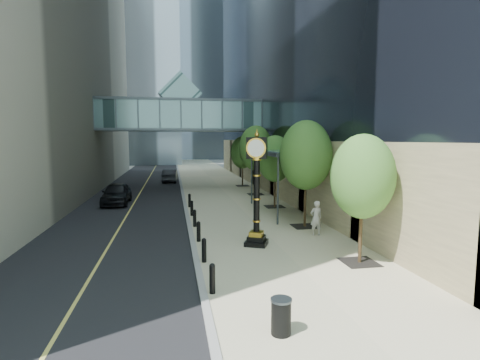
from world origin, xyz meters
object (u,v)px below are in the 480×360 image
Objects in this scene: street_clock at (257,197)px; car_far at (170,175)px; pedestrian at (316,218)px; car_near at (117,193)px; trash_bin at (281,318)px.

street_clock is 28.74m from car_far.
pedestrian is 16.91m from car_near.
trash_bin is 0.49× the size of pedestrian.
car_near is (-8.27, 13.38, -1.53)m from street_clock.
street_clock is at bearing -58.04° from car_near.
street_clock is 3.98m from pedestrian.
pedestrian is at bearing 44.25° from street_clock.
street_clock reaches higher than car_near.
car_near is (-7.07, 21.56, 0.35)m from trash_bin.
car_near is at bearing 146.36° from street_clock.
car_far is (-2.98, 36.56, 0.27)m from trash_bin.
car_near reaches higher than car_far.
car_far is (-7.69, 27.14, -0.20)m from pedestrian.
pedestrian is 0.40× the size of car_far.
pedestrian is at bearing -45.61° from car_near.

